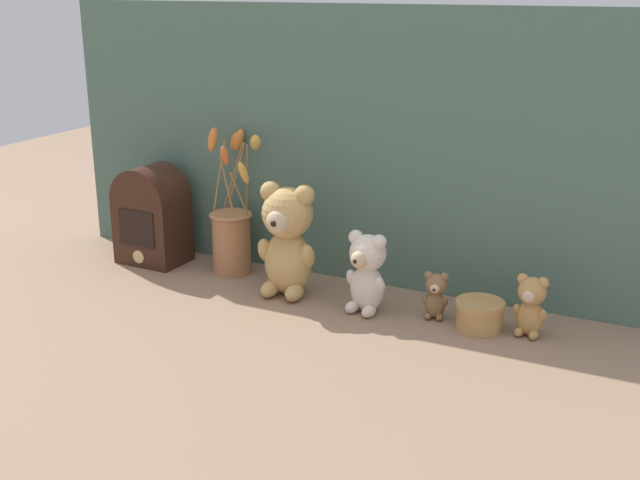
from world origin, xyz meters
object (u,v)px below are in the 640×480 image
(teddy_bear_small, at_px, (531,304))
(decorative_tin_tall, at_px, (479,315))
(teddy_bear_large, at_px, (287,238))
(vintage_radio, at_px, (152,214))
(teddy_bear_medium, at_px, (366,271))
(flower_vase, at_px, (232,232))
(teddy_bear_tiny, at_px, (435,294))

(teddy_bear_small, xyz_separation_m, decorative_tin_tall, (-0.10, -0.01, -0.04))
(teddy_bear_large, bearing_deg, vintage_radio, 173.10)
(teddy_bear_small, bearing_deg, decorative_tin_tall, -172.05)
(teddy_bear_small, relative_size, vintage_radio, 0.52)
(teddy_bear_medium, relative_size, teddy_bear_small, 1.40)
(teddy_bear_small, distance_m, flower_vase, 0.74)
(flower_vase, distance_m, decorative_tin_tall, 0.64)
(vintage_radio, distance_m, decorative_tin_tall, 0.86)
(teddy_bear_small, relative_size, teddy_bear_tiny, 1.25)
(teddy_bear_large, relative_size, vintage_radio, 1.05)
(teddy_bear_large, height_order, decorative_tin_tall, teddy_bear_large)
(teddy_bear_large, distance_m, teddy_bear_small, 0.55)
(vintage_radio, bearing_deg, teddy_bear_large, -6.90)
(teddy_bear_tiny, height_order, flower_vase, flower_vase)
(flower_vase, relative_size, vintage_radio, 1.42)
(teddy_bear_large, bearing_deg, flower_vase, 159.66)
(teddy_bear_medium, height_order, teddy_bear_small, teddy_bear_medium)
(teddy_bear_small, bearing_deg, vintage_radio, 178.13)
(vintage_radio, height_order, decorative_tin_tall, vintage_radio)
(teddy_bear_large, xyz_separation_m, teddy_bear_medium, (0.20, -0.02, -0.04))
(teddy_bear_large, distance_m, teddy_bear_tiny, 0.35)
(teddy_bear_medium, bearing_deg, flower_vase, 167.49)
(teddy_bear_large, xyz_separation_m, decorative_tin_tall, (0.44, 0.00, -0.10))
(teddy_bear_medium, height_order, decorative_tin_tall, teddy_bear_medium)
(teddy_bear_large, relative_size, decorative_tin_tall, 2.59)
(teddy_bear_tiny, relative_size, vintage_radio, 0.41)
(teddy_bear_small, bearing_deg, teddy_bear_tiny, 179.97)
(teddy_bear_tiny, bearing_deg, vintage_radio, 177.65)
(teddy_bear_tiny, bearing_deg, decorative_tin_tall, -7.92)
(vintage_radio, bearing_deg, teddy_bear_tiny, -2.35)
(teddy_bear_small, height_order, teddy_bear_tiny, teddy_bear_small)
(teddy_bear_medium, relative_size, vintage_radio, 0.72)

